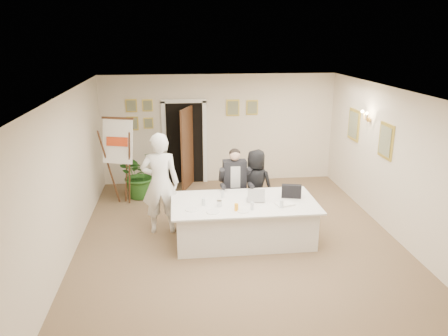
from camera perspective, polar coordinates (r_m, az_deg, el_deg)
floor at (r=8.49m, az=1.82°, el=-9.19°), size 7.00×7.00×0.00m
ceiling at (r=7.67m, az=2.02°, el=9.90°), size 6.00×7.00×0.02m
wall_back at (r=11.33m, az=-0.63°, el=5.11°), size 6.00×0.10×2.80m
wall_front at (r=4.81m, az=8.06°, el=-12.58°), size 6.00×0.10×2.80m
wall_left at (r=8.11m, az=-19.54°, el=-0.83°), size 0.10×7.00×2.80m
wall_right at (r=8.90m, az=21.40°, el=0.52°), size 0.10×7.00×2.80m
doorway at (r=11.19m, az=-5.04°, el=3.01°), size 1.14×0.86×2.20m
pictures_back_wall at (r=11.17m, az=-4.74°, el=7.22°), size 3.40×0.06×0.80m
pictures_right_wall at (r=9.85m, az=18.31°, el=4.46°), size 0.06×2.20×0.80m
wall_sconce at (r=9.75m, az=18.13°, el=6.47°), size 0.20×0.30×0.24m
conference_table at (r=8.29m, az=2.59°, el=-6.88°), size 2.70×1.44×0.78m
seated_man at (r=9.10m, az=1.43°, el=-2.09°), size 0.67×0.72×1.53m
flip_chart at (r=10.11m, az=-13.24°, el=0.33°), size 0.72×0.54×1.99m
standing_man at (r=8.50m, az=-8.33°, el=-2.01°), size 0.73×0.49×2.01m
standing_woman at (r=9.13m, az=4.15°, el=-2.18°), size 0.88×0.78×1.50m
potted_palm at (r=10.56m, az=-10.92°, el=-0.72°), size 1.38×1.37×1.16m
laptop at (r=8.18m, az=4.08°, el=-3.30°), size 0.37×0.39×0.28m
laptop_bag at (r=8.39m, az=8.79°, el=-3.02°), size 0.38×0.19×0.26m
paper_stack at (r=8.07m, az=7.93°, el=-4.68°), size 0.37×0.30×0.03m
plate_left at (r=7.79m, az=-4.23°, el=-5.42°), size 0.30×0.30×0.01m
plate_mid at (r=7.68m, az=-1.47°, el=-5.74°), size 0.25×0.25×0.01m
plate_near at (r=7.71m, az=2.50°, el=-5.64°), size 0.23×0.23×0.01m
glass_a at (r=7.95m, az=-2.69°, el=-4.43°), size 0.08×0.08×0.14m
glass_b at (r=7.77m, az=3.68°, el=-4.98°), size 0.08×0.08×0.14m
glass_c at (r=7.91m, az=7.51°, el=-4.67°), size 0.08×0.08×0.14m
glass_d at (r=8.31m, az=-0.18°, el=-3.43°), size 0.07×0.07×0.14m
oj_glass at (r=7.72m, az=1.63°, el=-5.15°), size 0.08×0.08×0.13m
steel_jug at (r=7.90m, az=-0.61°, el=-4.67°), size 0.12×0.12×0.11m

